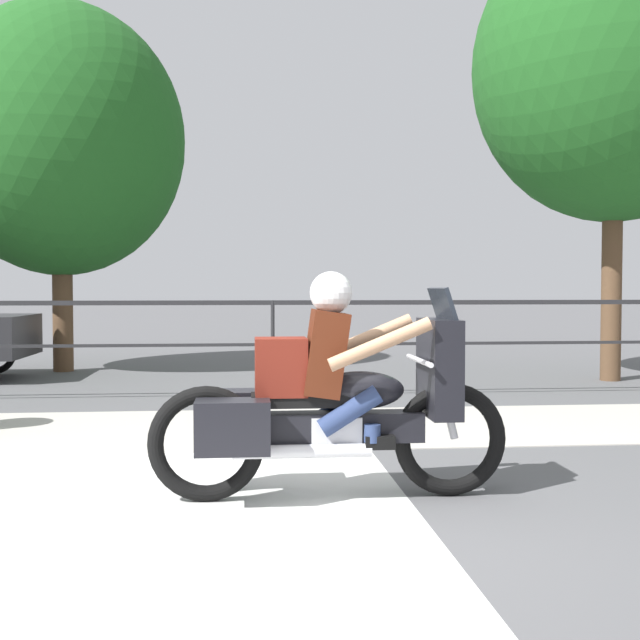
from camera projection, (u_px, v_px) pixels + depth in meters
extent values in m
plane|color=#565659|center=(307.00, 527.00, 4.82)|extent=(120.00, 120.00, 0.00)
cube|color=#B7B2A8|center=(281.00, 427.00, 8.20)|extent=(44.00, 2.40, 0.01)
cube|color=silver|center=(110.00, 542.00, 4.52)|extent=(3.73, 6.00, 0.01)
cube|color=#232326|center=(273.00, 303.00, 10.33)|extent=(36.00, 0.04, 0.06)
cube|color=#232326|center=(273.00, 345.00, 10.35)|extent=(36.00, 0.03, 0.04)
cylinder|color=#232326|center=(273.00, 349.00, 10.36)|extent=(0.05, 0.05, 1.27)
torus|color=black|center=(450.00, 439.00, 5.53)|extent=(0.78, 0.11, 0.78)
torus|color=black|center=(206.00, 444.00, 5.37)|extent=(0.78, 0.11, 0.78)
cube|color=black|center=(330.00, 427.00, 5.44)|extent=(1.27, 0.22, 0.20)
cube|color=silver|center=(335.00, 434.00, 5.45)|extent=(0.34, 0.26, 0.26)
ellipsoid|color=black|center=(359.00, 390.00, 5.45)|extent=(0.62, 0.30, 0.26)
cube|color=black|center=(305.00, 400.00, 5.42)|extent=(0.74, 0.28, 0.08)
cube|color=black|center=(439.00, 367.00, 5.50)|extent=(0.20, 0.58, 0.67)
cube|color=#1E232B|center=(443.00, 304.00, 5.48)|extent=(0.10, 0.49, 0.24)
cylinder|color=silver|center=(419.00, 360.00, 5.48)|extent=(0.04, 0.70, 0.04)
cylinder|color=silver|center=(302.00, 451.00, 5.27)|extent=(0.92, 0.09, 0.09)
cube|color=black|center=(233.00, 427.00, 5.14)|extent=(0.48, 0.28, 0.34)
cube|color=black|center=(233.00, 415.00, 5.62)|extent=(0.48, 0.28, 0.34)
cylinder|color=silver|center=(446.00, 403.00, 5.51)|extent=(0.18, 0.06, 0.50)
cube|color=#4C1E0F|center=(325.00, 353.00, 5.42)|extent=(0.32, 0.36, 0.60)
sphere|color=tan|center=(331.00, 296.00, 5.41)|extent=(0.23, 0.23, 0.23)
sphere|color=silver|center=(331.00, 293.00, 5.41)|extent=(0.29, 0.29, 0.29)
cylinder|color=navy|center=(350.00, 411.00, 5.30)|extent=(0.44, 0.13, 0.34)
cylinder|color=navy|center=(372.00, 433.00, 5.32)|extent=(0.11, 0.11, 0.12)
cube|color=black|center=(380.00, 442.00, 5.33)|extent=(0.20, 0.10, 0.09)
cylinder|color=navy|center=(344.00, 405.00, 5.60)|extent=(0.44, 0.13, 0.34)
cylinder|color=navy|center=(365.00, 426.00, 5.62)|extent=(0.11, 0.11, 0.12)
cube|color=black|center=(372.00, 434.00, 5.63)|extent=(0.20, 0.10, 0.09)
cylinder|color=tan|center=(380.00, 344.00, 5.15)|extent=(0.68, 0.09, 0.35)
cylinder|color=tan|center=(366.00, 338.00, 5.74)|extent=(0.68, 0.09, 0.35)
cube|color=maroon|center=(281.00, 367.00, 5.39)|extent=(0.35, 0.30, 0.39)
cylinder|color=brown|center=(612.00, 282.00, 12.32)|extent=(0.31, 0.31, 3.03)
ellipsoid|color=#1E561E|center=(615.00, 66.00, 12.18)|extent=(4.29, 4.29, 4.72)
cylinder|color=brown|center=(63.00, 307.00, 13.69)|extent=(0.34, 0.34, 2.22)
ellipsoid|color=#1E561E|center=(61.00, 140.00, 13.57)|extent=(4.18, 4.18, 4.59)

